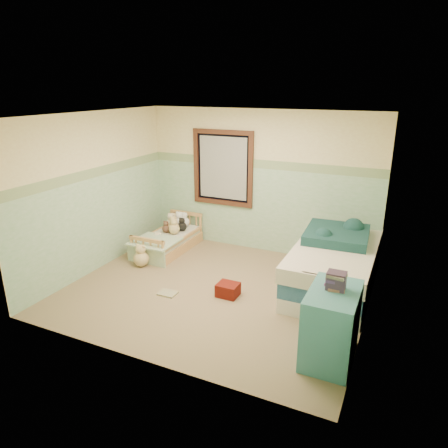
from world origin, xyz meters
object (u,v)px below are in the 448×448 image
at_px(toddler_bed_frame, 169,245).
at_px(twin_bed_frame, 333,280).
at_px(plush_floor_cream, 158,245).
at_px(floor_book, 168,293).
at_px(dresser, 331,325).
at_px(red_pillow, 228,290).
at_px(plush_floor_tan, 141,259).

height_order(toddler_bed_frame, twin_bed_frame, twin_bed_frame).
xyz_separation_m(toddler_bed_frame, twin_bed_frame, (3.01, -0.23, 0.02)).
bearing_deg(toddler_bed_frame, plush_floor_cream, -139.74).
bearing_deg(floor_book, plush_floor_cream, 127.36).
height_order(dresser, floor_book, dresser).
relative_size(plush_floor_cream, twin_bed_frame, 0.11).
height_order(red_pillow, floor_book, red_pillow).
relative_size(toddler_bed_frame, floor_book, 5.31).
xyz_separation_m(red_pillow, floor_book, (-0.81, -0.32, -0.08)).
height_order(dresser, red_pillow, dresser).
bearing_deg(twin_bed_frame, red_pillow, -145.64).
xyz_separation_m(toddler_bed_frame, red_pillow, (1.70, -1.12, 0.01)).
height_order(plush_floor_cream, dresser, dresser).
relative_size(plush_floor_cream, floor_book, 0.92).
bearing_deg(floor_book, plush_floor_tan, 144.32).
relative_size(dresser, floor_book, 3.16).
distance_m(plush_floor_tan, red_pillow, 1.76).
xyz_separation_m(plush_floor_tan, red_pillow, (1.73, -0.32, -0.04)).
height_order(plush_floor_cream, plush_floor_tan, plush_floor_tan).
relative_size(toddler_bed_frame, twin_bed_frame, 0.64).
bearing_deg(plush_floor_tan, toddler_bed_frame, 87.94).
xyz_separation_m(toddler_bed_frame, plush_floor_cream, (-0.14, -0.12, 0.03)).
relative_size(plush_floor_tan, twin_bed_frame, 0.12).
relative_size(toddler_bed_frame, red_pillow, 4.59).
distance_m(toddler_bed_frame, twin_bed_frame, 3.02).
xyz_separation_m(twin_bed_frame, dresser, (0.28, -1.71, 0.30)).
relative_size(plush_floor_tan, red_pillow, 0.86).
bearing_deg(plush_floor_tan, plush_floor_cream, 99.60).
bearing_deg(floor_book, dresser, -12.05).
relative_size(red_pillow, floor_book, 1.16).
distance_m(twin_bed_frame, red_pillow, 1.59).
bearing_deg(dresser, plush_floor_tan, 161.17).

